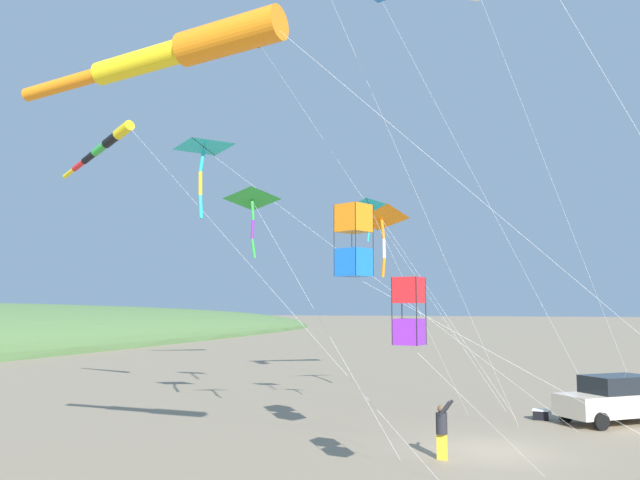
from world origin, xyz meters
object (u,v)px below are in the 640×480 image
cooler_box (541,414)px  kite_windsock_magenta_far_left (229,43)px  person_child_green_jacket (442,427)px  kite_windsock_blue_topmost (180,51)px  kite_box_rainbow_low_near (354,240)px  kite_windsock_red_high_left (104,146)px  kite_box_teal_far_right (409,311)px  kite_delta_yellow_midlevel (204,147)px  parked_car (613,399)px  kite_delta_checkered_midright (381,219)px  kite_delta_green_low_center (252,200)px  kite_delta_small_distant (370,206)px

cooler_box → kite_windsock_magenta_far_left: (18.19, -6.72, 21.04)m
person_child_green_jacket → kite_windsock_blue_topmost: bearing=58.5°
kite_windsock_blue_topmost → kite_box_rainbow_low_near: bearing=-110.0°
kite_windsock_red_high_left → kite_box_teal_far_right: bearing=151.0°
kite_delta_yellow_midlevel → parked_car: bearing=-154.6°
kite_delta_checkered_midright → kite_delta_yellow_midlevel: kite_delta_yellow_midlevel is taller
cooler_box → kite_box_rainbow_low_near: (4.96, 9.50, 6.35)m
kite_box_teal_far_right → kite_delta_checkered_midright: bearing=-73.0°
kite_delta_checkered_midright → kite_windsock_red_high_left: size_ratio=0.46×
kite_windsock_blue_topmost → kite_delta_green_low_center: 9.88m
kite_windsock_red_high_left → kite_delta_green_low_center: bearing=163.5°
kite_windsock_red_high_left → kite_delta_small_distant: bearing=176.5°
parked_car → kite_box_rainbow_low_near: (7.69, 9.63, 5.61)m
kite_box_rainbow_low_near → kite_delta_checkered_midright: bearing=-79.4°
kite_delta_checkered_midright → kite_box_rainbow_low_near: (-2.17, 11.64, -2.29)m
kite_delta_yellow_midlevel → kite_windsock_magenta_far_left: size_ratio=0.65×
cooler_box → kite_delta_green_low_center: bearing=32.9°
kite_box_teal_far_right → parked_car: bearing=-112.2°
kite_windsock_blue_topmost → kite_box_rainbow_low_near: (-2.27, -6.23, -3.88)m
kite_windsock_magenta_far_left → kite_box_rainbow_low_near: (-13.23, 16.22, -14.69)m
kite_windsock_magenta_far_left → kite_box_rainbow_low_near: 25.57m
kite_delta_small_distant → kite_windsock_red_high_left: kite_windsock_red_high_left is taller
kite_delta_yellow_midlevel → kite_box_teal_far_right: bearing=146.8°
cooler_box → kite_delta_small_distant: 11.03m
kite_windsock_blue_topmost → kite_box_rainbow_low_near: size_ratio=1.81×
kite_delta_yellow_midlevel → kite_windsock_magenta_far_left: kite_windsock_magenta_far_left is taller
parked_car → cooler_box: (2.73, 0.13, -0.74)m
kite_delta_yellow_midlevel → kite_windsock_red_high_left: (7.26, -3.10, 1.45)m
cooler_box → kite_windsock_red_high_left: (19.08, 3.70, 11.94)m
cooler_box → kite_windsock_red_high_left: kite_windsock_red_high_left is taller
parked_car → kite_delta_yellow_midlevel: size_ratio=0.31×
parked_car → kite_delta_yellow_midlevel: 18.84m
person_child_green_jacket → kite_windsock_magenta_far_left: (15.57, -14.92, 20.29)m
kite_delta_yellow_midlevel → kite_windsock_red_high_left: kite_windsock_red_high_left is taller
kite_windsock_magenta_far_left → kite_windsock_red_high_left: 13.86m
kite_box_rainbow_low_near → kite_delta_green_low_center: size_ratio=1.18×
parked_car → kite_box_teal_far_right: (5.29, 12.99, 3.51)m
kite_windsock_magenta_far_left → kite_delta_green_low_center: size_ratio=2.42×
person_child_green_jacket → kite_delta_yellow_midlevel: (9.21, -1.41, 9.74)m
cooler_box → kite_delta_checkered_midright: size_ratio=0.07×
kite_delta_checkered_midright → kite_windsock_blue_topmost: 17.94m
kite_windsock_red_high_left → kite_delta_checkered_midright: bearing=-154.0°
kite_delta_small_distant → kite_box_rainbow_low_near: bearing=100.1°
person_child_green_jacket → kite_windsock_blue_topmost: size_ratio=0.09×
kite_delta_yellow_midlevel → kite_delta_small_distant: size_ratio=1.63×
person_child_green_jacket → kite_box_rainbow_low_near: kite_box_rainbow_low_near is taller
kite_delta_small_distant → kite_delta_green_low_center: size_ratio=0.96×
kite_windsock_blue_topmost → kite_box_teal_far_right: (-4.67, -2.87, -5.99)m
kite_windsock_red_high_left → kite_box_teal_far_right: 20.40m
cooler_box → parked_car: bearing=-177.2°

